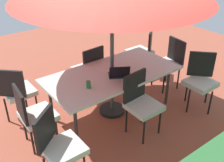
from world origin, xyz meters
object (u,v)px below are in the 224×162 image
at_px(chair_northeast, 58,144).
at_px(chair_east, 33,113).
at_px(cup, 88,85).
at_px(dining_table, 112,75).
at_px(chair_west, 169,61).
at_px(laptop, 119,74).
at_px(chair_north, 141,101).
at_px(chair_southeast, 17,90).
at_px(chair_southwest, 143,50).
at_px(chair_northwest, 200,78).
at_px(chair_south, 89,68).

xyz_separation_m(chair_northeast, chair_east, (-0.01, -0.76, 0.00)).
relative_size(chair_east, cup, 9.11).
bearing_deg(dining_table, chair_west, -179.04).
bearing_deg(dining_table, chair_northeast, 28.45).
xyz_separation_m(chair_west, chair_east, (2.78, 0.01, 0.00)).
xyz_separation_m(dining_table, laptop, (-0.01, 0.17, 0.09)).
xyz_separation_m(chair_northeast, chair_north, (-1.41, -0.07, 0.00)).
xyz_separation_m(chair_northeast, chair_southeast, (-0.05, -1.51, 0.00)).
bearing_deg(chair_east, chair_southwest, -70.02).
xyz_separation_m(chair_west, cup, (1.97, 0.19, 0.26)).
distance_m(chair_northwest, cup, 1.99).
bearing_deg(chair_west, cup, -76.57).
bearing_deg(chair_southwest, cup, -14.93).
xyz_separation_m(chair_west, chair_northwest, (0.09, 0.79, 0.00)).
relative_size(dining_table, laptop, 5.42).
bearing_deg(chair_west, chair_north, -55.19).
bearing_deg(cup, chair_southeast, -50.44).
relative_size(dining_table, chair_south, 2.22).
distance_m(chair_northeast, chair_northwest, 2.70).
bearing_deg(chair_east, chair_west, -84.95).
height_order(dining_table, chair_southwest, chair_southwest).
height_order(chair_northeast, cup, chair_northeast).
xyz_separation_m(chair_northeast, chair_northwest, (-2.70, 0.02, 0.00)).
height_order(chair_west, chair_south, same).
bearing_deg(chair_northwest, chair_northeast, -134.36).
distance_m(dining_table, chair_southeast, 1.54).
xyz_separation_m(laptop, cup, (0.57, -0.00, 0.01)).
distance_m(chair_northeast, chair_north, 1.41).
distance_m(chair_southwest, laptop, 1.68).
relative_size(chair_southwest, cup, 9.11).
relative_size(chair_southeast, cup, 9.11).
height_order(chair_west, chair_southeast, same).
relative_size(chair_northeast, cup, 9.11).
relative_size(dining_table, chair_northeast, 2.22).
distance_m(dining_table, cup, 0.59).
height_order(chair_southwest, chair_south, same).
bearing_deg(chair_north, dining_table, 87.92).
relative_size(dining_table, chair_northwest, 2.22).
bearing_deg(chair_north, cup, 134.39).
bearing_deg(laptop, chair_northwest, -173.98).
bearing_deg(laptop, dining_table, -56.19).
bearing_deg(chair_northeast, chair_east, 50.73).
xyz_separation_m(chair_west, chair_south, (1.39, -0.70, 0.00)).
bearing_deg(chair_north, chair_east, 148.94).
xyz_separation_m(chair_southwest, cup, (1.95, 0.92, 0.26)).
bearing_deg(chair_southwest, chair_northwest, 47.12).
relative_size(dining_table, chair_west, 2.22).
relative_size(chair_west, chair_south, 1.00).
bearing_deg(chair_southeast, chair_north, 177.50).
bearing_deg(chair_west, dining_table, -81.07).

